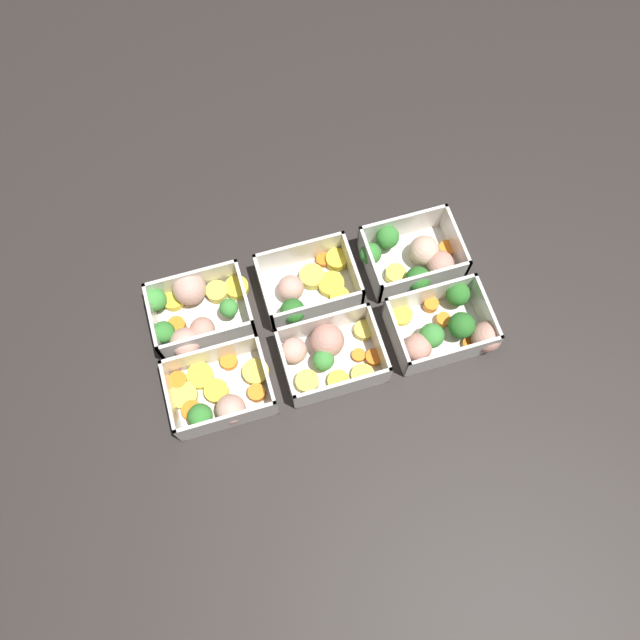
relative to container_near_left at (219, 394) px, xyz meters
name	(u,v)px	position (x,y,z in m)	size (l,w,h in m)	color
ground_plane	(320,325)	(0.17, 0.07, -0.02)	(4.00, 4.00, 0.00)	#282321
container_near_left	(219,394)	(0.00, 0.00, 0.00)	(0.16, 0.12, 0.06)	silver
container_near_center	(328,353)	(0.17, 0.01, 0.00)	(0.15, 0.11, 0.06)	silver
container_near_right	(448,328)	(0.35, 0.00, 0.00)	(0.16, 0.13, 0.06)	silver
container_far_left	(193,312)	(-0.01, 0.13, 0.00)	(0.16, 0.15, 0.06)	silver
container_far_center	(307,286)	(0.17, 0.12, 0.00)	(0.15, 0.11, 0.06)	silver
container_far_right	(414,257)	(0.34, 0.12, 0.00)	(0.16, 0.12, 0.06)	silver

